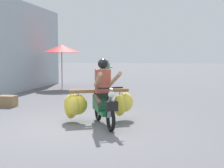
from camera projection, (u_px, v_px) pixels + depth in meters
ground_plane at (71, 130)px, 6.91m from camera, size 120.00×120.00×0.00m
motorbike_main_loaded at (96, 102)px, 7.56m from camera, size 1.82×1.89×1.58m
motorbike_distant_ahead_left at (107, 74)px, 18.24m from camera, size 0.50×1.62×1.40m
motorbike_distant_ahead_right at (103, 70)px, 22.44m from camera, size 0.78×1.53×1.40m
market_umbrella_near_shop at (62, 49)px, 15.28m from camera, size 1.87×1.87×2.19m
produce_crate at (7, 101)px, 10.00m from camera, size 0.56×0.40×0.36m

